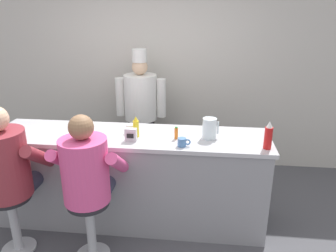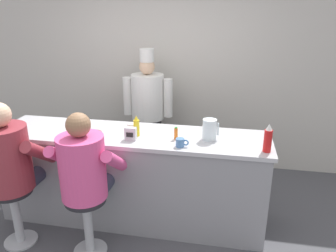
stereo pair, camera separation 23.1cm
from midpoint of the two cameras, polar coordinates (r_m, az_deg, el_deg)
name	(u,v)px [view 2 (the right image)]	position (r m, az deg, el deg)	size (l,w,h in m)	color
ground_plane	(124,236)	(3.57, -5.72, -18.49)	(20.00, 20.00, 0.00)	#4C4C51
wall_back	(161,72)	(4.72, 0.19, 9.36)	(10.00, 0.06, 2.70)	beige
diner_counter	(132,176)	(3.58, -4.42, -8.78)	(2.84, 0.70, 1.00)	gray
ketchup_bottle_red	(268,139)	(3.06, 19.09, -2.16)	(0.07, 0.07, 0.26)	red
mustard_bottle_yellow	(136,126)	(3.27, -3.51, -0.10)	(0.06, 0.06, 0.21)	yellow
hot_sauce_bottle_orange	(176,133)	(3.20, 3.46, -1.32)	(0.04, 0.04, 0.12)	orange
water_pitcher_clear	(210,130)	(3.21, 9.30, -0.64)	(0.16, 0.14, 0.21)	silver
breakfast_plate	(78,132)	(3.46, -13.56, -1.00)	(0.23, 0.23, 0.05)	white
cereal_bowl	(94,135)	(3.31, -10.84, -1.52)	(0.16, 0.16, 0.05)	#B24C47
coffee_mug_white	(132,128)	(3.39, -4.35, -0.30)	(0.13, 0.09, 0.09)	white
coffee_mug_blue	(181,143)	(3.03, 4.38, -2.93)	(0.12, 0.08, 0.08)	#4C7AB2
napkin_dispenser_chrome	(131,134)	(3.18, -4.47, -1.37)	(0.11, 0.07, 0.13)	silver
diner_seated_maroon	(9,162)	(3.33, -24.13, -5.70)	(0.66, 0.65, 1.45)	#B2B5BA
diner_seated_pink	(85,171)	(2.99, -12.18, -7.68)	(0.62, 0.61, 1.40)	#B2B5BA
cook_in_whites_near	(148,107)	(4.42, -2.03, 3.24)	(0.67, 0.43, 1.72)	#232328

